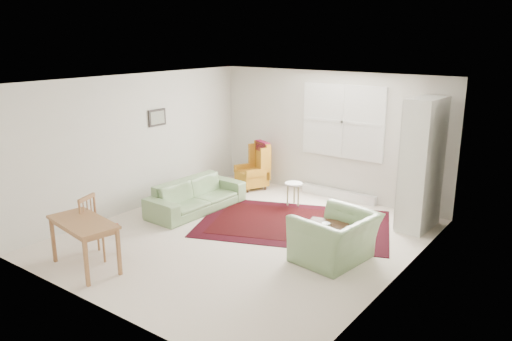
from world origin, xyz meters
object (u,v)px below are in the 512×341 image
Objects in this scene: armchair at (335,233)px; coffee_table at (325,241)px; cabinet at (422,164)px; desk at (85,245)px; wingback_chair at (252,166)px; stool at (293,194)px; desk_chair at (100,227)px; sofa at (196,190)px.

armchair is 0.27m from coffee_table.
cabinet is 5.40m from desk.
wingback_chair reaches higher than coffee_table.
armchair is at bearing -101.89° from cabinet.
stool is (-1.78, 1.72, -0.20)m from armchair.
cabinet reaches higher than armchair.
wingback_chair is at bearing -15.10° from desk_chair.
cabinet is at bearing 70.02° from coffee_table.
desk_chair is at bearing 112.76° from desk.
sofa is 3.11m from armchair.
desk is (0.39, -4.39, -0.15)m from wingback_chair.
wingback_chair is 0.90× the size of desk.
desk_chair is (-2.84, -1.91, 0.03)m from armchair.
desk is at bearing -169.50° from sofa.
armchair is 2.48m from stool.
desk_chair is at bearing -127.94° from cabinet.
wingback_chair is at bearing -116.58° from armchair.
coffee_table is at bearing -10.33° from wingback_chair.
stool is 4.10m from desk.
sofa is 4.35× the size of stool.
stool is at bearing -126.01° from armchair.
sofa is 1.80× the size of armchair.
desk_chair is at bearing -143.51° from coffee_table.
armchair is 1.09× the size of wingback_chair.
coffee_table is at bearing -71.93° from desk_chair.
cabinet reaches higher than stool.
desk is (0.40, -2.69, -0.04)m from sofa.
sofa reaches higher than desk.
coffee_table is 2.30m from stool.
armchair is at bearing -95.50° from sofa.
wingback_chair is at bearing 1.75° from sofa.
wingback_chair is (-3.07, 2.11, 0.08)m from armchair.
coffee_table is 2.24m from cabinet.
stool is 0.41× the size of desk.
armchair reaches higher than desk.
desk is at bearing -136.97° from coffee_table.
armchair is 2.18m from cabinet.
cabinet is (3.60, -0.11, 0.60)m from wingback_chair.
desk_chair is at bearing -61.58° from wingback_chair.
desk is (-3.21, -4.28, -0.75)m from cabinet.
wingback_chair is at bearing 162.93° from stool.
coffee_table is 0.27× the size of cabinet.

